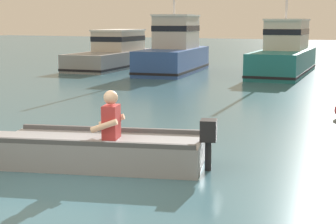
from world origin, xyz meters
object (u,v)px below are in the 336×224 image
Objects in this scene: rowboat_with_person at (98,150)px; moored_boat_blue at (174,51)px; moored_boat_teal at (285,54)px; moored_boat_grey at (115,53)px.

rowboat_with_person is 15.18m from moored_boat_blue.
moored_boat_teal is (-1.24, 15.54, 0.62)m from rowboat_with_person.
moored_boat_teal is at bearing 94.58° from rowboat_with_person.
rowboat_with_person is 15.61m from moored_boat_teal.
moored_boat_teal is at bearing 18.60° from moored_boat_blue.
moored_boat_blue is at bearing -161.40° from moored_boat_teal.
moored_boat_grey reaches higher than rowboat_with_person.
moored_boat_grey is 1.01× the size of moored_boat_teal.
moored_boat_blue is (-5.77, 14.02, 0.69)m from rowboat_with_person.
moored_boat_grey is at bearing -176.20° from moored_boat_teal.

